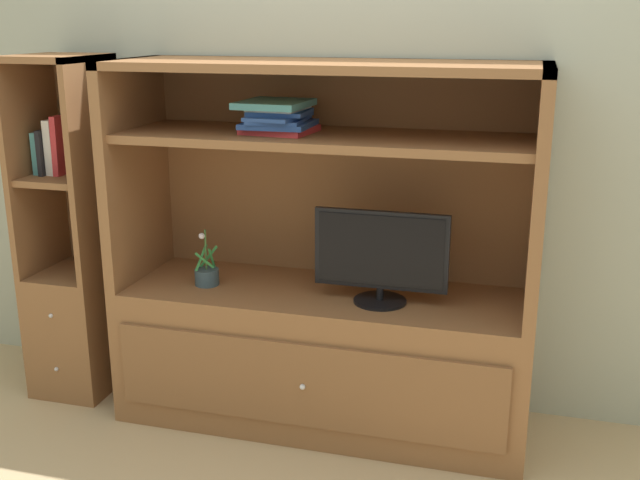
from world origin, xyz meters
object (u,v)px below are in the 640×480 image
(media_console, at_px, (323,316))
(potted_plant, at_px, (207,275))
(bookshelf_tall, at_px, (77,278))
(magazine_stack, at_px, (278,117))
(upright_book_row, at_px, (53,149))
(tv_monitor, at_px, (381,256))

(media_console, height_order, potted_plant, media_console)
(potted_plant, xyz_separation_m, bookshelf_tall, (-0.72, 0.07, -0.10))
(media_console, height_order, magazine_stack, media_console)
(media_console, bearing_deg, upright_book_row, -179.66)
(tv_monitor, height_order, bookshelf_tall, bookshelf_tall)
(magazine_stack, height_order, bookshelf_tall, bookshelf_tall)
(upright_book_row, bearing_deg, potted_plant, -4.25)
(tv_monitor, height_order, magazine_stack, magazine_stack)
(upright_book_row, bearing_deg, bookshelf_tall, 9.12)
(media_console, distance_m, tv_monitor, 0.43)
(potted_plant, distance_m, bookshelf_tall, 0.73)
(tv_monitor, distance_m, bookshelf_tall, 1.54)
(potted_plant, bearing_deg, upright_book_row, 175.75)
(tv_monitor, bearing_deg, upright_book_row, 177.53)
(media_console, bearing_deg, potted_plant, -172.96)
(media_console, relative_size, potted_plant, 7.04)
(tv_monitor, relative_size, upright_book_row, 2.06)
(bookshelf_tall, height_order, upright_book_row, bookshelf_tall)
(media_console, relative_size, magazine_stack, 5.34)
(tv_monitor, distance_m, potted_plant, 0.82)
(media_console, relative_size, bookshelf_tall, 1.12)
(magazine_stack, bearing_deg, media_console, 3.11)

